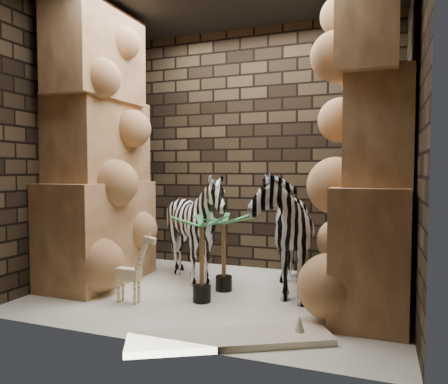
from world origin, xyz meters
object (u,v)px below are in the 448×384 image
at_px(zebra_left, 196,233).
at_px(palm_front, 224,252).
at_px(giraffe_toy, 128,266).
at_px(surfboard, 230,339).
at_px(palm_back, 202,259).
at_px(zebra_right, 281,221).

height_order(zebra_left, palm_front, zebra_left).
bearing_deg(zebra_left, palm_front, -32.35).
bearing_deg(giraffe_toy, surfboard, -22.41).
relative_size(palm_back, surfboard, 0.56).
height_order(zebra_right, palm_front, zebra_right).
bearing_deg(palm_back, palm_front, 81.28).
bearing_deg(palm_back, surfboard, -54.26).
relative_size(zebra_right, surfboard, 0.97).
height_order(zebra_right, giraffe_toy, zebra_right).
relative_size(palm_front, surfboard, 0.54).
bearing_deg(surfboard, palm_back, 97.07).
bearing_deg(palm_front, palm_back, -98.72).
relative_size(zebra_left, giraffe_toy, 1.74).
relative_size(zebra_left, palm_front, 1.50).
relative_size(palm_front, palm_back, 0.97).
relative_size(giraffe_toy, surfboard, 0.47).
bearing_deg(zebra_right, palm_back, -152.07).
bearing_deg(palm_back, zebra_right, 43.85).
bearing_deg(palm_back, giraffe_toy, -157.28).
bearing_deg(zebra_right, palm_front, -178.38).
distance_m(zebra_left, palm_front, 0.48).
relative_size(zebra_right, zebra_left, 1.20).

